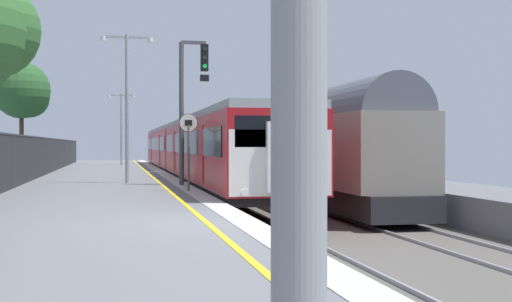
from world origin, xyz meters
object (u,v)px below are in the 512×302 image
Objects in this scene: speed_limit_sign at (188,141)px; background_tree_right at (23,92)px; commuter_train_at_platform at (191,149)px; signal_gantry at (189,95)px; freight_train_adjacent_track at (257,145)px; platform_lamp_far at (121,123)px; platform_lamp_mid at (127,96)px.

background_tree_right is at bearing 106.81° from speed_limit_sign.
signal_gantry reaches higher than commuter_train_at_platform.
commuter_train_at_platform is 5.77× the size of background_tree_right.
freight_train_adjacent_track is 5.70× the size of background_tree_right.
speed_limit_sign is at bearing -86.52° from platform_lamp_far.
signal_gantry is 0.72× the size of background_tree_right.
freight_train_adjacent_track is 14.41m from platform_lamp_mid.
platform_lamp_far reaches higher than signal_gantry.
signal_gantry is 1.00× the size of platform_lamp_far.
platform_lamp_far reaches higher than commuter_train_at_platform.
speed_limit_sign is 0.43× the size of platform_lamp_mid.
background_tree_right reaches higher than speed_limit_sign.
commuter_train_at_platform is 13.00m from signal_gantry.
platform_lamp_mid reaches higher than speed_limit_sign.
background_tree_right is at bearing -166.33° from platform_lamp_far.
platform_lamp_mid reaches higher than freight_train_adjacent_track.
platform_lamp_mid is 0.78× the size of background_tree_right.
freight_train_adjacent_track is 7.28× the size of platform_lamp_mid.
background_tree_right is at bearing 141.72° from freight_train_adjacent_track.
platform_lamp_mid is at bearing -108.61° from commuter_train_at_platform.
speed_limit_sign is 5.75m from platform_lamp_mid.
platform_lamp_mid is at bearing 140.69° from signal_gantry.
freight_train_adjacent_track is 16.89× the size of speed_limit_sign.
commuter_train_at_platform is 4.16m from freight_train_adjacent_track.
commuter_train_at_platform is 16.82m from background_tree_right.
background_tree_right is (-14.50, 11.44, 3.71)m from freight_train_adjacent_track.
platform_lamp_mid reaches higher than signal_gantry.
speed_limit_sign is 0.47× the size of platform_lamp_far.
platform_lamp_far is at bearing 93.48° from speed_limit_sign.
platform_lamp_far is at bearing 120.43° from freight_train_adjacent_track.
freight_train_adjacent_track is (4.00, 1.09, 0.24)m from commuter_train_at_platform.
commuter_train_at_platform is 14.78m from platform_lamp_far.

